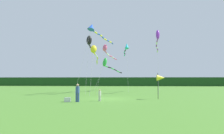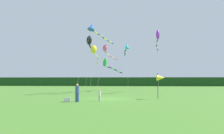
{
  "view_description": "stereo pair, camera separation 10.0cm",
  "coord_description": "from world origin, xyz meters",
  "views": [
    {
      "loc": [
        1.64,
        -22.42,
        2.2
      ],
      "look_at": [
        0.0,
        6.0,
        4.06
      ],
      "focal_mm": 30.97,
      "sensor_mm": 36.0,
      "label": 1
    },
    {
      "loc": [
        1.74,
        -22.41,
        2.2
      ],
      "look_at": [
        0.0,
        6.0,
        4.06
      ],
      "focal_mm": 30.97,
      "sensor_mm": 36.0,
      "label": 2
    }
  ],
  "objects": [
    {
      "name": "banner_flag_pole",
      "position": [
        5.92,
        -0.2,
        2.39
      ],
      "size": [
        0.9,
        0.7,
        2.94
      ],
      "color": "black",
      "rests_on": "ground"
    },
    {
      "name": "cooler_box",
      "position": [
        -3.87,
        -3.46,
        0.21
      ],
      "size": [
        0.58,
        0.35,
        0.43
      ],
      "primitive_type": "cube",
      "color": "silver",
      "rests_on": "ground"
    },
    {
      "name": "kite_black",
      "position": [
        -4.04,
        9.56,
        8.64
      ],
      "size": [
        0.95,
        6.1,
        9.66
      ],
      "color": "#B2B2B2",
      "rests_on": "ground"
    },
    {
      "name": "distant_treeline",
      "position": [
        0.0,
        45.0,
        1.5
      ],
      "size": [
        108.0,
        2.46,
        2.99
      ],
      "primitive_type": "cube",
      "color": "#193D19",
      "rests_on": "ground"
    },
    {
      "name": "kite_rainbow",
      "position": [
        -1.31,
        11.23,
        7.43
      ],
      "size": [
        3.06,
        7.09,
        8.38
      ],
      "color": "#B2B2B2",
      "rests_on": "ground"
    },
    {
      "name": "kite_blue",
      "position": [
        -2.91,
        6.94,
        10.09
      ],
      "size": [
        4.93,
        8.26,
        10.94
      ],
      "color": "#B2B2B2",
      "rests_on": "ground"
    },
    {
      "name": "person_child",
      "position": [
        -0.77,
        -2.58,
        0.67
      ],
      "size": [
        0.27,
        0.27,
        1.21
      ],
      "color": "silver",
      "rests_on": "ground"
    },
    {
      "name": "kite_green",
      "position": [
        -1.64,
        15.89,
        5.4
      ],
      "size": [
        5.16,
        7.67,
        6.62
      ],
      "color": "#B2B2B2",
      "rests_on": "ground"
    },
    {
      "name": "ground_plane",
      "position": [
        0.0,
        0.0,
        0.0
      ],
      "size": [
        120.0,
        120.0,
        0.0
      ],
      "primitive_type": "plane",
      "color": "#4C842D"
    },
    {
      "name": "kite_purple",
      "position": [
        7.47,
        10.15,
        9.23
      ],
      "size": [
        1.67,
        9.49,
        10.51
      ],
      "color": "#B2B2B2",
      "rests_on": "ground"
    },
    {
      "name": "kite_yellow",
      "position": [
        -2.99,
        8.11,
        6.78
      ],
      "size": [
        1.0,
        9.98,
        7.76
      ],
      "color": "#B2B2B2",
      "rests_on": "ground"
    },
    {
      "name": "person_adult",
      "position": [
        -2.88,
        -3.44,
        1.0
      ],
      "size": [
        0.39,
        0.39,
        1.78
      ],
      "color": "#334C8C",
      "rests_on": "ground"
    },
    {
      "name": "kite_cyan",
      "position": [
        2.28,
        15.03,
        8.46
      ],
      "size": [
        0.98,
        8.58,
        9.34
      ],
      "color": "#B2B2B2",
      "rests_on": "ground"
    }
  ]
}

